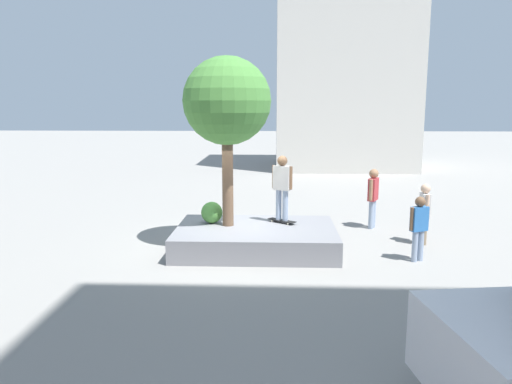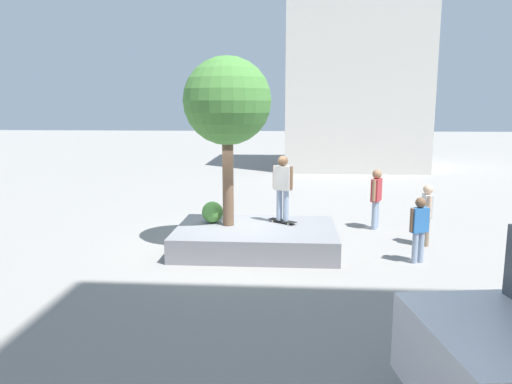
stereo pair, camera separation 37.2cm
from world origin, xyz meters
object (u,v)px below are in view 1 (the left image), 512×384
Objects in this scene: skateboarder at (282,183)px; planter_ledge at (256,238)px; skateboard at (282,221)px; pedestrian_crossing at (424,210)px; bystander_watching at (419,224)px; passerby_with_bag at (373,194)px; plaza_tree at (227,102)px.

planter_ledge is at bearing 37.35° from skateboarder.
pedestrian_crossing is (-3.72, -0.18, 0.29)m from skateboard.
bystander_watching is (-3.15, 1.31, 0.25)m from skateboard.
skateboard reaches higher than planter_ledge.
passerby_with_bag reaches higher than pedestrian_crossing.
planter_ledge is 3.46m from plaza_tree.
passerby_with_bag is at bearing -144.88° from planter_ledge.
skateboard is at bearing 2.81° from pedestrian_crossing.
skateboard is 0.99m from skateboarder.
skateboard is at bearing 34.56° from passerby_with_bag.
passerby_with_bag is (-3.36, -2.36, 0.73)m from planter_ledge.
plaza_tree is 5.41m from bystander_watching.
planter_ledge is 4.47m from pedestrian_crossing.
plaza_tree is at bearing 5.68° from pedestrian_crossing.
bystander_watching is (-0.45, 3.17, -0.14)m from passerby_with_bag.
passerby_with_bag is at bearing -59.06° from pedestrian_crossing.
planter_ledge is at bearing 37.35° from skateboard.
planter_ledge is 2.25× the size of passerby_with_bag.
skateboard is at bearing -22.50° from bystander_watching.
bystander_watching is at bearing 167.76° from plaza_tree.
bystander_watching is at bearing 69.36° from pedestrian_crossing.
pedestrian_crossing is at bearing -174.32° from plaza_tree.
plaza_tree reaches higher than pedestrian_crossing.
plaza_tree is at bearing -13.72° from planter_ledge.
plaza_tree is at bearing 13.24° from skateboard.
skateboarder is (-0.65, -0.50, 1.33)m from planter_ledge.
skateboarder is (0.00, 0.00, 0.99)m from skateboard.
skateboarder is at bearing 2.81° from pedestrian_crossing.
passerby_with_bag is 1.15× the size of bystander_watching.
skateboard is (-0.65, -0.50, 0.35)m from planter_ledge.
plaza_tree is at bearing -12.24° from bystander_watching.
passerby_with_bag is 1.11× the size of pedestrian_crossing.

